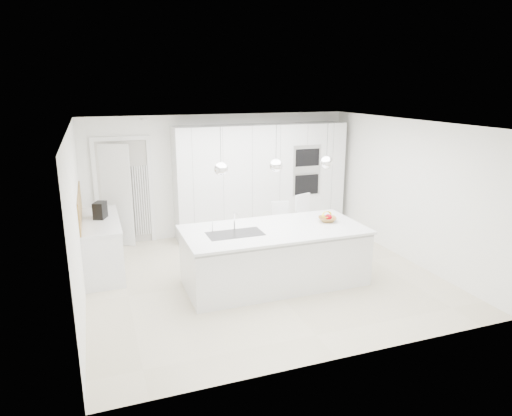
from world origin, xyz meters
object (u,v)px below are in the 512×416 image
object	(u,v)px
espresso_machine	(100,210)
bar_stool_right	(305,226)
fruit_bowl	(327,219)
bar_stool_left	(282,231)
island_base	(275,258)

from	to	relation	value
espresso_machine	bar_stool_right	world-z (taller)	espresso_machine
bar_stool_right	fruit_bowl	bearing A→B (deg)	-113.74
fruit_bowl	bar_stool_right	world-z (taller)	bar_stool_right
bar_stool_left	bar_stool_right	bearing A→B (deg)	13.38
island_base	bar_stool_right	bearing A→B (deg)	44.52
espresso_machine	bar_stool_left	xyz separation A→B (m)	(3.08, -0.58, -0.53)
espresso_machine	island_base	bearing A→B (deg)	-9.66
espresso_machine	bar_stool_right	xyz separation A→B (m)	(3.54, -0.57, -0.48)
island_base	bar_stool_left	size ratio (longest dim) A/B	2.73
fruit_bowl	bar_stool_right	distance (m)	0.97
island_base	fruit_bowl	world-z (taller)	fruit_bowl
fruit_bowl	bar_stool_right	size ratio (longest dim) A/B	0.26
espresso_machine	bar_stool_right	distance (m)	3.62
island_base	espresso_machine	world-z (taller)	espresso_machine
espresso_machine	bar_stool_right	bearing A→B (deg)	12.91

